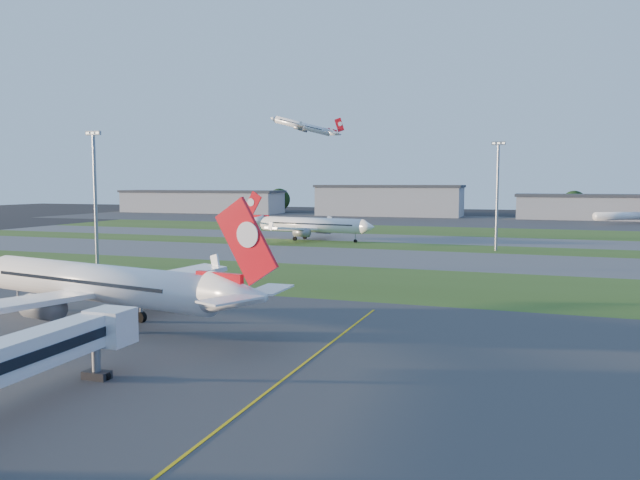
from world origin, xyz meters
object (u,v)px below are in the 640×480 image
at_px(airliner_taxiing, 310,225).
at_px(mini_jet_near, 624,216).
at_px(airliner_parked, 99,284).
at_px(light_mast_centre, 497,188).
at_px(light_mast_west, 95,190).

distance_m(airliner_taxiing, mini_jet_near, 140.83).
height_order(airliner_parked, light_mast_centre, light_mast_centre).
height_order(airliner_taxiing, light_mast_west, light_mast_west).
relative_size(airliner_taxiing, light_mast_centre, 1.52).
xyz_separation_m(airliner_parked, airliner_taxiing, (-13.30, 105.70, -0.28)).
height_order(airliner_parked, airliner_taxiing, airliner_parked).
bearing_deg(airliner_parked, airliner_taxiing, 108.30).
bearing_deg(light_mast_west, mini_jet_near, 57.26).
relative_size(light_mast_west, light_mast_centre, 1.00).
relative_size(airliner_parked, mini_jet_near, 1.70).
height_order(airliner_taxiing, light_mast_centre, light_mast_centre).
distance_m(airliner_parked, light_mast_west, 52.14).
bearing_deg(light_mast_centre, airliner_taxiing, 168.84).
bearing_deg(airliner_taxiing, light_mast_centre, 178.43).
xyz_separation_m(mini_jet_near, light_mast_west, (-111.01, -172.67, 11.53)).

